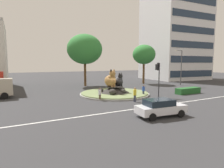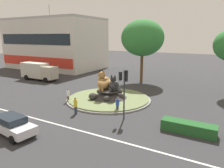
% 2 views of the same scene
% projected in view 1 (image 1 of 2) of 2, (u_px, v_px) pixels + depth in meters
% --- Properties ---
extents(ground_plane, '(160.00, 160.00, 0.00)m').
position_uv_depth(ground_plane, '(115.00, 94.00, 27.32)').
color(ground_plane, '#333335').
extents(lane_centreline, '(112.00, 0.20, 0.01)m').
position_uv_depth(lane_centreline, '(153.00, 106.00, 19.64)').
color(lane_centreline, silver).
rests_on(lane_centreline, ground).
extents(roundabout_island, '(10.33, 10.33, 1.24)m').
position_uv_depth(roundabout_island, '(114.00, 92.00, 27.26)').
color(roundabout_island, gray).
rests_on(roundabout_island, ground).
extents(cat_statue_tabby, '(1.61, 2.62, 2.63)m').
position_uv_depth(cat_statue_tabby, '(111.00, 80.00, 26.72)').
color(cat_statue_tabby, '#9E703D').
rests_on(cat_statue_tabby, roundabout_island).
extents(cat_statue_black, '(1.57, 2.19, 2.04)m').
position_uv_depth(cat_statue_black, '(118.00, 81.00, 27.50)').
color(cat_statue_black, black).
rests_on(cat_statue_black, roundabout_island).
extents(traffic_light_mast, '(0.78, 0.46, 4.70)m').
position_uv_depth(traffic_light_mast, '(158.00, 72.00, 24.97)').
color(traffic_light_mast, '#2D2D33').
rests_on(traffic_light_mast, ground).
extents(office_tower, '(16.86, 15.55, 26.64)m').
position_uv_depth(office_tower, '(175.00, 34.00, 53.97)').
color(office_tower, silver).
rests_on(office_tower, ground).
extents(clipped_hedge_strip, '(4.31, 1.20, 0.90)m').
position_uv_depth(clipped_hedge_strip, '(188.00, 91.00, 27.96)').
color(clipped_hedge_strip, '#235B28').
rests_on(clipped_hedge_strip, ground).
extents(broadleaf_tree_behind_island, '(7.04, 7.04, 10.46)m').
position_uv_depth(broadleaf_tree_behind_island, '(85.00, 49.00, 36.61)').
color(broadleaf_tree_behind_island, brown).
rests_on(broadleaf_tree_behind_island, ground).
extents(second_tree_near_tower, '(5.12, 5.12, 8.82)m').
position_uv_depth(second_tree_near_tower, '(144.00, 55.00, 41.12)').
color(second_tree_near_tower, brown).
rests_on(second_tree_near_tower, ground).
extents(streetlight_arm, '(2.67, 0.79, 7.34)m').
position_uv_depth(streetlight_arm, '(181.00, 65.00, 37.89)').
color(streetlight_arm, '#4C4C51').
rests_on(streetlight_arm, ground).
extents(pedestrian_yellow_shirt, '(0.37, 0.37, 1.74)m').
position_uv_depth(pedestrian_yellow_shirt, '(135.00, 94.00, 21.87)').
color(pedestrian_yellow_shirt, '#33384C').
rests_on(pedestrian_yellow_shirt, ground).
extents(pedestrian_white_shirt, '(0.35, 0.35, 1.59)m').
position_uv_depth(pedestrian_white_shirt, '(100.00, 94.00, 22.71)').
color(pedestrian_white_shirt, brown).
rests_on(pedestrian_white_shirt, ground).
extents(pedestrian_blue_shirt, '(0.37, 0.37, 1.56)m').
position_uv_depth(pedestrian_blue_shirt, '(143.00, 90.00, 25.80)').
color(pedestrian_blue_shirt, '#33384C').
rests_on(pedestrian_blue_shirt, ground).
extents(sedan_on_far_lane, '(4.54, 2.37, 1.52)m').
position_uv_depth(sedan_on_far_lane, '(160.00, 107.00, 15.86)').
color(sedan_on_far_lane, silver).
rests_on(sedan_on_far_lane, ground).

